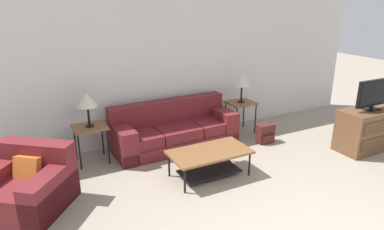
{
  "coord_description": "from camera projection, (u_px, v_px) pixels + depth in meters",
  "views": [
    {
      "loc": [
        -2.51,
        -1.59,
        2.6
      ],
      "look_at": [
        -0.09,
        3.08,
        0.8
      ],
      "focal_mm": 32.0,
      "sensor_mm": 36.0,
      "label": 1
    }
  ],
  "objects": [
    {
      "name": "wall_back",
      "position": [
        168.0,
        71.0,
        6.43
      ],
      "size": [
        9.0,
        0.06,
        2.6
      ],
      "color": "silver",
      "rests_on": "ground_plane"
    },
    {
      "name": "couch",
      "position": [
        174.0,
        131.0,
        6.27
      ],
      "size": [
        2.27,
        0.92,
        0.82
      ],
      "color": "maroon",
      "rests_on": "ground_plane"
    },
    {
      "name": "armchair",
      "position": [
        26.0,
        187.0,
        4.42
      ],
      "size": [
        1.39,
        1.38,
        0.8
      ],
      "color": "maroon",
      "rests_on": "ground_plane"
    },
    {
      "name": "coffee_table",
      "position": [
        209.0,
        157.0,
        5.19
      ],
      "size": [
        1.22,
        0.67,
        0.42
      ],
      "color": "brown",
      "rests_on": "ground_plane"
    },
    {
      "name": "side_table_left",
      "position": [
        90.0,
        130.0,
        5.56
      ],
      "size": [
        0.54,
        0.48,
        0.63
      ],
      "color": "brown",
      "rests_on": "ground_plane"
    },
    {
      "name": "side_table_right",
      "position": [
        241.0,
        105.0,
        6.85
      ],
      "size": [
        0.54,
        0.48,
        0.63
      ],
      "color": "brown",
      "rests_on": "ground_plane"
    },
    {
      "name": "table_lamp_left",
      "position": [
        87.0,
        100.0,
        5.4
      ],
      "size": [
        0.34,
        0.34,
        0.56
      ],
      "color": "black",
      "rests_on": "side_table_left"
    },
    {
      "name": "table_lamp_right",
      "position": [
        242.0,
        81.0,
        6.68
      ],
      "size": [
        0.34,
        0.34,
        0.56
      ],
      "color": "black",
      "rests_on": "side_table_right"
    },
    {
      "name": "tv_console",
      "position": [
        368.0,
        129.0,
        6.11
      ],
      "size": [
        1.12,
        0.55,
        0.75
      ],
      "color": "brown",
      "rests_on": "ground_plane"
    },
    {
      "name": "television",
      "position": [
        374.0,
        94.0,
        5.9
      ],
      "size": [
        0.79,
        0.2,
        0.54
      ],
      "color": "black",
      "rests_on": "tv_console"
    },
    {
      "name": "backpack",
      "position": [
        265.0,
        134.0,
        6.46
      ],
      "size": [
        0.34,
        0.25,
        0.35
      ],
      "color": "#4C1E19",
      "rests_on": "ground_plane"
    }
  ]
}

